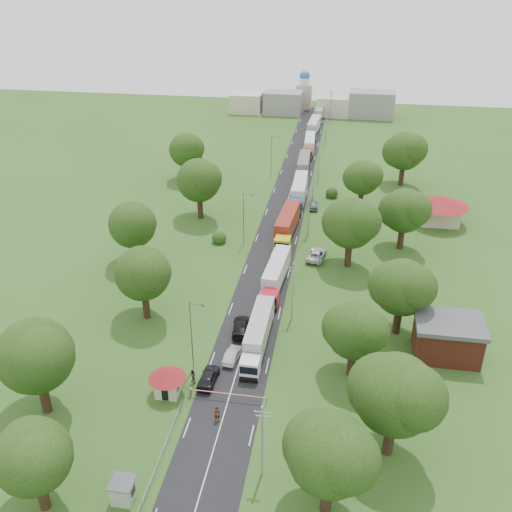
% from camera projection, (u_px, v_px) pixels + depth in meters
% --- Properties ---
extents(ground, '(260.00, 260.00, 0.00)m').
position_uv_depth(ground, '(261.00, 290.00, 88.28)').
color(ground, '#2E551C').
rests_on(ground, ground).
extents(road, '(8.00, 200.00, 0.04)m').
position_uv_depth(road, '(278.00, 234.00, 105.71)').
color(road, black).
rests_on(road, ground).
extents(boom_barrier, '(9.22, 0.35, 1.18)m').
position_uv_depth(boom_barrier, '(217.00, 393.00, 66.28)').
color(boom_barrier, slate).
rests_on(boom_barrier, ground).
extents(guard_booth, '(4.40, 4.40, 3.45)m').
position_uv_depth(guard_booth, '(167.00, 379.00, 66.52)').
color(guard_booth, '#BFB69E').
rests_on(guard_booth, ground).
extents(kiosk, '(2.30, 2.30, 2.41)m').
position_uv_depth(kiosk, '(123.00, 490.00, 53.86)').
color(kiosk, '#99A593').
rests_on(kiosk, ground).
extents(guard_rail, '(0.10, 17.00, 1.70)m').
position_uv_depth(guard_rail, '(161.00, 461.00, 58.51)').
color(guard_rail, slate).
rests_on(guard_rail, ground).
extents(info_sign, '(0.12, 3.10, 4.10)m').
position_uv_depth(info_sign, '(313.00, 192.00, 116.62)').
color(info_sign, slate).
rests_on(info_sign, ground).
extents(pole_0, '(1.60, 0.24, 9.00)m').
position_uv_depth(pole_0, '(262.00, 441.00, 54.81)').
color(pole_0, gray).
rests_on(pole_0, ground).
extents(pole_1, '(1.60, 0.24, 9.00)m').
position_uv_depth(pole_1, '(293.00, 290.00, 79.20)').
color(pole_1, gray).
rests_on(pole_1, ground).
extents(pole_2, '(1.60, 0.24, 9.00)m').
position_uv_depth(pole_2, '(309.00, 211.00, 103.59)').
color(pole_2, gray).
rests_on(pole_2, ground).
extents(pole_3, '(1.60, 0.24, 9.00)m').
position_uv_depth(pole_3, '(319.00, 162.00, 127.98)').
color(pole_3, gray).
rests_on(pole_3, ground).
extents(pole_4, '(1.60, 0.24, 9.00)m').
position_uv_depth(pole_4, '(326.00, 129.00, 152.38)').
color(pole_4, gray).
rests_on(pole_4, ground).
extents(pole_5, '(1.60, 0.24, 9.00)m').
position_uv_depth(pole_5, '(331.00, 104.00, 176.77)').
color(pole_5, gray).
rests_on(pole_5, ground).
extents(lamp_0, '(2.03, 0.22, 10.00)m').
position_uv_depth(lamp_0, '(192.00, 332.00, 69.02)').
color(lamp_0, slate).
rests_on(lamp_0, ground).
extents(lamp_1, '(2.03, 0.22, 10.00)m').
position_uv_depth(lamp_1, '(244.00, 216.00, 99.51)').
color(lamp_1, slate).
rests_on(lamp_1, ground).
extents(lamp_2, '(2.03, 0.22, 10.00)m').
position_uv_depth(lamp_2, '(272.00, 154.00, 130.00)').
color(lamp_2, slate).
rests_on(lamp_2, ground).
extents(tree_0, '(8.80, 8.80, 11.07)m').
position_uv_depth(tree_0, '(330.00, 453.00, 50.21)').
color(tree_0, '#382616').
rests_on(tree_0, ground).
extents(tree_1, '(9.60, 9.60, 12.05)m').
position_uv_depth(tree_1, '(395.00, 393.00, 56.04)').
color(tree_1, '#382616').
rests_on(tree_1, ground).
extents(tree_2, '(8.00, 8.00, 10.10)m').
position_uv_depth(tree_2, '(355.00, 330.00, 67.63)').
color(tree_2, '#382616').
rests_on(tree_2, ground).
extents(tree_3, '(8.80, 8.80, 11.07)m').
position_uv_depth(tree_3, '(402.00, 287.00, 75.20)').
color(tree_3, '#382616').
rests_on(tree_3, ground).
extents(tree_4, '(9.60, 9.60, 12.05)m').
position_uv_depth(tree_4, '(351.00, 223.00, 91.60)').
color(tree_4, '#382616').
rests_on(tree_4, ground).
extents(tree_5, '(8.80, 8.80, 11.07)m').
position_uv_depth(tree_5, '(404.00, 210.00, 97.56)').
color(tree_5, '#382616').
rests_on(tree_5, ground).
extents(tree_6, '(8.00, 8.00, 10.10)m').
position_uv_depth(tree_6, '(363.00, 177.00, 113.66)').
color(tree_6, '#382616').
rests_on(tree_6, ground).
extents(tree_7, '(9.60, 9.60, 12.05)m').
position_uv_depth(tree_7, '(405.00, 151.00, 124.87)').
color(tree_7, '#382616').
rests_on(tree_7, ground).
extents(tree_8, '(8.00, 8.00, 10.10)m').
position_uv_depth(tree_8, '(34.00, 455.00, 50.72)').
color(tree_8, '#382616').
rests_on(tree_8, ground).
extents(tree_9, '(9.60, 9.60, 12.05)m').
position_uv_depth(tree_9, '(36.00, 354.00, 61.47)').
color(tree_9, '#382616').
rests_on(tree_9, ground).
extents(tree_10, '(8.80, 8.80, 11.07)m').
position_uv_depth(tree_10, '(143.00, 273.00, 78.46)').
color(tree_10, '#382616').
rests_on(tree_10, ground).
extents(tree_11, '(8.80, 8.80, 11.07)m').
position_uv_depth(tree_11, '(133.00, 224.00, 92.53)').
color(tree_11, '#382616').
rests_on(tree_11, ground).
extents(tree_12, '(9.60, 9.60, 12.05)m').
position_uv_depth(tree_12, '(199.00, 180.00, 108.81)').
color(tree_12, '#382616').
rests_on(tree_12, ground).
extents(tree_13, '(8.80, 8.80, 11.07)m').
position_uv_depth(tree_13, '(187.00, 150.00, 127.66)').
color(tree_13, '#382616').
rests_on(tree_13, ground).
extents(house_brick, '(8.60, 6.60, 5.20)m').
position_uv_depth(house_brick, '(447.00, 338.00, 72.87)').
color(house_brick, maroon).
rests_on(house_brick, ground).
extents(house_cream, '(10.08, 10.08, 5.80)m').
position_uv_depth(house_cream, '(441.00, 206.00, 108.42)').
color(house_cream, '#BFB69E').
rests_on(house_cream, ground).
extents(distant_town, '(52.00, 8.00, 8.00)m').
position_uv_depth(distant_town, '(316.00, 104.00, 182.37)').
color(distant_town, gray).
rests_on(distant_town, ground).
extents(church, '(5.00, 5.00, 12.30)m').
position_uv_depth(church, '(304.00, 92.00, 189.12)').
color(church, '#BFB69E').
rests_on(church, ground).
extents(truck_0, '(2.50, 14.10, 3.91)m').
position_uv_depth(truck_0, '(258.00, 334.00, 74.51)').
color(truck_0, white).
rests_on(truck_0, ground).
extents(truck_1, '(3.21, 14.37, 3.97)m').
position_uv_depth(truck_1, '(276.00, 275.00, 88.19)').
color(truck_1, '#B3142A').
rests_on(truck_1, ground).
extents(truck_2, '(3.52, 15.81, 4.37)m').
position_uv_depth(truck_2, '(287.00, 225.00, 103.91)').
color(truck_2, gold).
rests_on(truck_2, ground).
extents(truck_3, '(2.94, 15.56, 4.31)m').
position_uv_depth(truck_3, '(299.00, 191.00, 118.72)').
color(truck_3, '#195C97').
rests_on(truck_3, ground).
extents(truck_4, '(2.73, 14.35, 3.97)m').
position_uv_depth(truck_4, '(303.00, 166.00, 133.42)').
color(truck_4, silver).
rests_on(truck_4, ground).
extents(truck_5, '(2.96, 14.37, 3.97)m').
position_uv_depth(truck_5, '(309.00, 145.00, 147.99)').
color(truck_5, '#9F3418').
rests_on(truck_5, ground).
extents(truck_6, '(3.12, 14.95, 4.13)m').
position_uv_depth(truck_6, '(314.00, 127.00, 162.72)').
color(truck_6, '#235F35').
rests_on(truck_6, ground).
extents(truck_7, '(2.59, 13.70, 3.79)m').
position_uv_depth(truck_7, '(319.00, 113.00, 177.89)').
color(truck_7, '#B0B0B0').
rests_on(truck_7, ground).
extents(car_lane_front, '(2.18, 4.91, 1.64)m').
position_uv_depth(car_lane_front, '(208.00, 377.00, 68.90)').
color(car_lane_front, black).
rests_on(car_lane_front, ground).
extents(car_lane_mid, '(1.93, 4.43, 1.42)m').
position_uv_depth(car_lane_mid, '(232.00, 355.00, 72.83)').
color(car_lane_mid, '#A7ABAF').
rests_on(car_lane_mid, ground).
extents(car_lane_rear, '(2.89, 5.88, 1.65)m').
position_uv_depth(car_lane_rear, '(241.00, 327.00, 78.20)').
color(car_lane_rear, black).
rests_on(car_lane_rear, ground).
extents(car_verge_near, '(3.52, 6.20, 1.63)m').
position_uv_depth(car_verge_near, '(316.00, 254.00, 96.96)').
color(car_verge_near, silver).
rests_on(car_verge_near, ground).
extents(car_verge_far, '(2.39, 4.75, 1.55)m').
position_uv_depth(car_verge_far, '(313.00, 205.00, 116.22)').
color(car_verge_far, slate).
rests_on(car_verge_far, ground).
extents(pedestrian_near, '(0.78, 0.61, 1.91)m').
position_uv_depth(pedestrian_near, '(217.00, 415.00, 63.08)').
color(pedestrian_near, gray).
rests_on(pedestrian_near, ground).
extents(pedestrian_booth, '(1.16, 1.14, 1.89)m').
position_uv_depth(pedestrian_booth, '(193.00, 377.00, 68.66)').
color(pedestrian_booth, gray).
rests_on(pedestrian_booth, ground).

